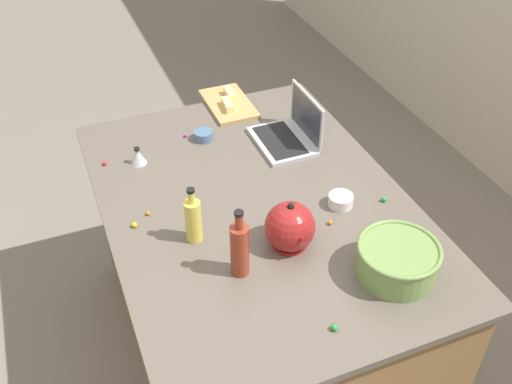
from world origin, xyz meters
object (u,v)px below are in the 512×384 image
at_px(laptop, 290,133).
at_px(ramekin_medium, 203,135).
at_px(bottle_soy, 240,249).
at_px(butter_stick_right, 230,94).
at_px(cutting_board, 229,104).
at_px(ramekin_small, 341,200).
at_px(bottle_oil, 193,220).
at_px(butter_stick_left, 228,105).
at_px(kettle, 290,227).
at_px(kitchen_timer, 138,156).
at_px(mixing_bowl_large, 397,260).

xyz_separation_m(laptop, ramekin_medium, (-0.16, -0.35, -0.03)).
distance_m(bottle_soy, butter_stick_right, 1.15).
height_order(cutting_board, ramekin_small, ramekin_small).
distance_m(ramekin_small, ramekin_medium, 0.72).
height_order(bottle_oil, butter_stick_left, bottle_oil).
height_order(kettle, kitchen_timer, kettle).
xyz_separation_m(cutting_board, ramekin_small, (0.87, 0.14, 0.01)).
relative_size(mixing_bowl_large, bottle_oil, 1.22).
xyz_separation_m(cutting_board, kitchen_timer, (0.31, -0.51, 0.03)).
relative_size(kettle, kitchen_timer, 2.77).
bearing_deg(bottle_soy, butter_stick_right, 161.79).
xyz_separation_m(butter_stick_left, ramekin_small, (0.81, 0.17, -0.01)).
bearing_deg(ramekin_medium, laptop, 65.60).
distance_m(laptop, bottle_soy, 0.81).
xyz_separation_m(bottle_soy, butter_stick_right, (-1.09, 0.36, -0.07)).
relative_size(mixing_bowl_large, butter_stick_left, 2.52).
bearing_deg(ramekin_medium, kettle, 5.89).
relative_size(mixing_bowl_large, kitchen_timer, 3.61).
xyz_separation_m(mixing_bowl_large, bottle_oil, (-0.41, -0.57, 0.03)).
xyz_separation_m(ramekin_medium, kitchen_timer, (0.07, -0.31, 0.01)).
distance_m(bottle_oil, ramekin_small, 0.58).
height_order(laptop, ramekin_medium, laptop).
bearing_deg(kitchen_timer, butter_stick_right, 122.90).
relative_size(mixing_bowl_large, bottle_soy, 1.04).
relative_size(bottle_soy, kitchen_timer, 3.45).
bearing_deg(ramekin_medium, butter_stick_right, 140.60).
xyz_separation_m(bottle_oil, butter_stick_left, (-0.78, 0.41, -0.06)).
xyz_separation_m(kettle, butter_stick_right, (-1.03, 0.15, -0.04)).
bearing_deg(bottle_oil, laptop, 127.55).
relative_size(cutting_board, butter_stick_right, 3.09).
height_order(bottle_soy, bottle_oil, bottle_soy).
distance_m(laptop, kettle, 0.65).
bearing_deg(bottle_soy, mixing_bowl_large, 67.34).
bearing_deg(laptop, bottle_oil, -52.45).
xyz_separation_m(butter_stick_left, kitchen_timer, (0.25, -0.49, -0.00)).
bearing_deg(ramekin_medium, bottle_oil, -20.60).
distance_m(butter_stick_left, ramekin_small, 0.83).
height_order(cutting_board, butter_stick_right, butter_stick_right).
bearing_deg(laptop, butter_stick_left, -153.90).
relative_size(bottle_soy, butter_stick_right, 2.42).
distance_m(bottle_soy, kettle, 0.22).
bearing_deg(cutting_board, ramekin_medium, -40.70).
relative_size(laptop, bottle_oil, 1.37).
bearing_deg(bottle_oil, butter_stick_left, 152.58).
distance_m(mixing_bowl_large, butter_stick_left, 1.21).
xyz_separation_m(laptop, butter_stick_left, (-0.34, -0.17, -0.01)).
distance_m(bottle_oil, kitchen_timer, 0.54).
bearing_deg(mixing_bowl_large, laptop, 179.95).
bearing_deg(ramekin_medium, butter_stick_left, 135.45).
distance_m(laptop, bottle_oil, 0.73).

